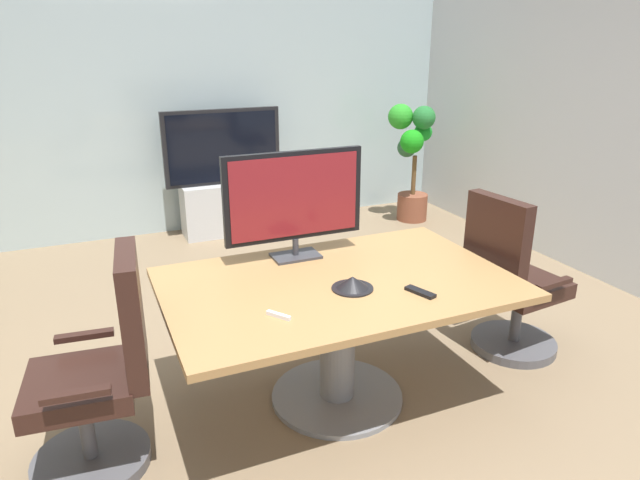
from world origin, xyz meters
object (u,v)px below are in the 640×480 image
(tv_monitor, at_px, (294,199))
(potted_plant, at_px, (412,156))
(office_chair_left, at_px, (102,383))
(conference_phone, at_px, (353,283))
(wall_display_unit, at_px, (225,193))
(remote_control, at_px, (420,292))
(conference_table, at_px, (338,312))
(office_chair_right, at_px, (510,289))

(tv_monitor, distance_m, potted_plant, 3.29)
(office_chair_left, xyz_separation_m, conference_phone, (1.27, -0.09, 0.32))
(office_chair_left, xyz_separation_m, wall_display_unit, (1.41, 3.18, -0.01))
(potted_plant, relative_size, remote_control, 7.68)
(tv_monitor, xyz_separation_m, potted_plant, (2.28, 2.34, -0.36))
(office_chair_left, height_order, conference_phone, office_chair_left)
(tv_monitor, distance_m, wall_display_unit, 2.81)
(potted_plant, distance_m, remote_control, 3.61)
(conference_table, relative_size, tv_monitor, 2.21)
(potted_plant, distance_m, conference_phone, 3.62)
(conference_table, bearing_deg, office_chair_right, 1.57)
(wall_display_unit, distance_m, potted_plant, 2.09)
(office_chair_left, xyz_separation_m, tv_monitor, (1.16, 0.45, 0.65))
(office_chair_left, height_order, tv_monitor, tv_monitor)
(office_chair_left, bearing_deg, potted_plant, 134.85)
(tv_monitor, height_order, conference_phone, tv_monitor)
(conference_table, bearing_deg, tv_monitor, 101.70)
(tv_monitor, height_order, wall_display_unit, tv_monitor)
(potted_plant, bearing_deg, conference_table, -128.47)
(conference_table, distance_m, office_chair_left, 1.25)
(office_chair_right, bearing_deg, office_chair_left, 85.29)
(remote_control, bearing_deg, office_chair_right, 1.74)
(office_chair_right, height_order, tv_monitor, tv_monitor)
(office_chair_left, height_order, office_chair_right, same)
(remote_control, bearing_deg, wall_display_unit, 73.52)
(office_chair_right, bearing_deg, conference_table, 85.32)
(office_chair_left, xyz_separation_m, office_chair_right, (2.49, 0.07, 0.00))
(office_chair_left, relative_size, wall_display_unit, 0.83)
(conference_phone, distance_m, remote_control, 0.35)
(office_chair_left, bearing_deg, remote_control, 85.40)
(tv_monitor, distance_m, remote_control, 0.91)
(wall_display_unit, bearing_deg, tv_monitor, -95.29)
(conference_phone, bearing_deg, remote_control, -32.97)
(wall_display_unit, relative_size, potted_plant, 1.00)
(conference_table, relative_size, office_chair_left, 1.71)
(office_chair_right, xyz_separation_m, tv_monitor, (-1.33, 0.39, 0.65))
(conference_table, relative_size, office_chair_right, 1.71)
(conference_table, distance_m, remote_control, 0.49)
(wall_display_unit, xyz_separation_m, potted_plant, (2.03, -0.38, 0.30))
(conference_table, xyz_separation_m, remote_control, (0.31, -0.32, 0.20))
(conference_table, relative_size, wall_display_unit, 1.42)
(office_chair_right, bearing_deg, potted_plant, -25.49)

